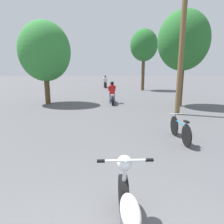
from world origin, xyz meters
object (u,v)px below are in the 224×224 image
(roadside_tree_right_far, at_px, (144,46))
(motorcycle_rider_lead, at_px, (112,95))
(roadside_tree_right_near, at_px, (183,41))
(utility_pole, at_px, (182,40))
(motorcycle_rider_far, at_px, (105,83))
(motorcycle_foreground, at_px, (129,219))
(bicycle_parked, at_px, (180,129))
(roadside_tree_left, at_px, (45,52))

(roadside_tree_right_far, bearing_deg, motorcycle_rider_lead, -114.52)
(roadside_tree_right_near, distance_m, roadside_tree_right_far, 8.98)
(utility_pole, relative_size, motorcycle_rider_far, 3.44)
(motorcycle_rider_far, bearing_deg, utility_pole, -76.96)
(roadside_tree_right_near, height_order, motorcycle_foreground, roadside_tree_right_near)
(utility_pole, height_order, bicycle_parked, utility_pole)
(roadside_tree_right_near, distance_m, motorcycle_foreground, 11.03)
(motorcycle_foreground, bearing_deg, motorcycle_rider_far, 89.88)
(utility_pole, height_order, motorcycle_rider_far, utility_pole)
(utility_pole, height_order, motorcycle_foreground, utility_pole)
(roadside_tree_right_far, xyz_separation_m, roadside_tree_left, (-7.67, -7.77, -1.23))
(bicycle_parked, bearing_deg, utility_pole, 70.63)
(bicycle_parked, bearing_deg, roadside_tree_right_near, 69.20)
(roadside_tree_right_near, bearing_deg, motorcycle_rider_far, 109.43)
(roadside_tree_right_far, xyz_separation_m, bicycle_parked, (-1.77, -14.75, -4.09))
(roadside_tree_right_far, bearing_deg, utility_pole, -92.60)
(utility_pole, xyz_separation_m, motorcycle_rider_far, (-3.32, 14.33, -2.95))
(roadside_tree_right_far, distance_m, motorcycle_rider_lead, 9.41)
(roadside_tree_right_far, height_order, roadside_tree_left, roadside_tree_right_far)
(roadside_tree_right_far, height_order, bicycle_parked, roadside_tree_right_far)
(bicycle_parked, bearing_deg, roadside_tree_left, 130.23)
(motorcycle_rider_far, bearing_deg, motorcycle_rider_lead, -88.57)
(roadside_tree_right_far, bearing_deg, roadside_tree_right_near, -87.18)
(utility_pole, xyz_separation_m, roadside_tree_right_near, (0.95, 2.23, 0.24))
(roadside_tree_right_near, bearing_deg, motorcycle_foreground, -114.21)
(motorcycle_rider_far, bearing_deg, roadside_tree_right_near, -70.57)
(roadside_tree_left, distance_m, motorcycle_rider_far, 11.90)
(motorcycle_rider_lead, relative_size, motorcycle_rider_far, 1.06)
(roadside_tree_right_near, bearing_deg, roadside_tree_right_far, 92.82)
(roadside_tree_left, distance_m, bicycle_parked, 9.58)
(roadside_tree_right_far, relative_size, motorcycle_foreground, 2.93)
(motorcycle_foreground, height_order, bicycle_parked, motorcycle_foreground)
(roadside_tree_left, xyz_separation_m, bicycle_parked, (5.90, -6.98, -2.87))
(roadside_tree_right_near, distance_m, bicycle_parked, 7.08)
(roadside_tree_right_near, distance_m, motorcycle_rider_lead, 5.24)
(roadside_tree_left, distance_m, motorcycle_rider_lead, 4.91)
(roadside_tree_right_near, distance_m, roadside_tree_left, 8.21)
(utility_pole, height_order, motorcycle_rider_lead, utility_pole)
(roadside_tree_right_near, xyz_separation_m, roadside_tree_left, (-8.11, 1.16, -0.51))
(roadside_tree_right_near, relative_size, motorcycle_foreground, 2.63)
(roadside_tree_right_far, distance_m, motorcycle_rider_far, 6.32)
(motorcycle_foreground, distance_m, motorcycle_rider_far, 21.69)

